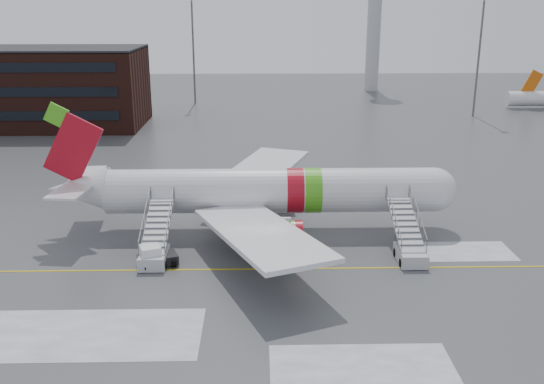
{
  "coord_description": "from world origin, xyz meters",
  "views": [
    {
      "loc": [
        4.47,
        -42.09,
        18.81
      ],
      "look_at": [
        5.56,
        5.37,
        4.0
      ],
      "focal_mm": 40.0,
      "sensor_mm": 36.0,
      "label": 1
    }
  ],
  "objects_px": {
    "pushback_tug": "(155,257)",
    "airstair_aft": "(155,247)",
    "airstair_fwd": "(409,245)",
    "airliner": "(260,192)"
  },
  "relations": [
    {
      "from": "airstair_aft",
      "to": "pushback_tug",
      "type": "height_order",
      "value": "airstair_aft"
    },
    {
      "from": "airstair_fwd",
      "to": "pushback_tug",
      "type": "bearing_deg",
      "value": -176.89
    },
    {
      "from": "airstair_aft",
      "to": "pushback_tug",
      "type": "bearing_deg",
      "value": -82.94
    },
    {
      "from": "airstair_fwd",
      "to": "airliner",
      "type": "bearing_deg",
      "value": 150.08
    },
    {
      "from": "airstair_aft",
      "to": "pushback_tug",
      "type": "relative_size",
      "value": 2.39
    },
    {
      "from": "airliner",
      "to": "pushback_tug",
      "type": "distance_m",
      "value": 11.28
    },
    {
      "from": "airstair_fwd",
      "to": "pushback_tug",
      "type": "xyz_separation_m",
      "value": [
        -19.27,
        -1.05,
        -0.34
      ]
    },
    {
      "from": "airstair_fwd",
      "to": "airstair_aft",
      "type": "bearing_deg",
      "value": 180.0
    },
    {
      "from": "pushback_tug",
      "to": "airstair_aft",
      "type": "bearing_deg",
      "value": 97.06
    },
    {
      "from": "airstair_fwd",
      "to": "pushback_tug",
      "type": "distance_m",
      "value": 19.3
    }
  ]
}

